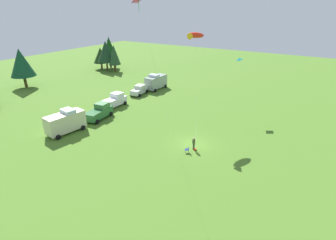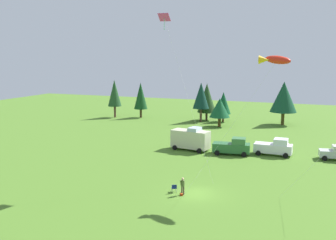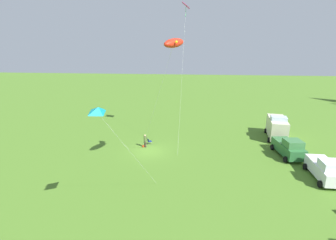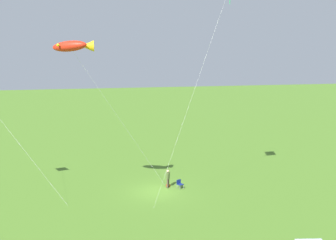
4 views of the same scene
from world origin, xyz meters
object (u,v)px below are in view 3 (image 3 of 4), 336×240
backpack_on_grass (143,146)px  kite_large_fish (174,43)px  truck_green_flatbed (289,148)px  van_camper_beige (277,127)px  truck_white_pickup (326,169)px  kite_delta_teal (99,111)px  folding_chair (149,141)px  kite_diamond_rainbow (186,10)px  person_kite_flyer (145,140)px

backpack_on_grass → kite_large_fish: kite_large_fish is taller
truck_green_flatbed → kite_large_fish: kite_large_fish is taller
van_camper_beige → truck_white_pickup: size_ratio=1.12×
kite_delta_teal → truck_green_flatbed: bearing=129.2°
folding_chair → kite_diamond_rainbow: 17.20m
person_kite_flyer → kite_delta_teal: (15.43, -0.06, 7.90)m
van_camper_beige → truck_green_flatbed: bearing=4.5°
truck_white_pickup → kite_delta_teal: (8.88, -19.19, 7.82)m
van_camper_beige → person_kite_flyer: bearing=-66.2°
folding_chair → person_kite_flyer: bearing=-137.2°
kite_diamond_rainbow → backpack_on_grass: bearing=-54.3°
folding_chair → truck_green_flatbed: size_ratio=0.16×
kite_diamond_rainbow → kite_delta_teal: bearing=-14.3°
backpack_on_grass → truck_white_pickup: (6.60, 19.38, 0.99)m
truck_green_flatbed → kite_delta_teal: size_ratio=0.56×
truck_white_pickup → backpack_on_grass: bearing=-107.6°
person_kite_flyer → truck_white_pickup: truck_white_pickup is taller
kite_large_fish → folding_chair: bearing=-156.1°
van_camper_beige → kite_diamond_rainbow: (1.31, -13.04, 15.24)m
van_camper_beige → kite_large_fish: 21.81m
person_kite_flyer → kite_delta_teal: bearing=-145.8°
truck_white_pickup → kite_diamond_rainbow: size_ratio=0.28×
backpack_on_grass → truck_white_pickup: size_ratio=0.06×
person_kite_flyer → kite_large_fish: kite_large_fish is taller
person_kite_flyer → folding_chair: bearing=15.9°
truck_white_pickup → kite_large_fish: bearing=-84.5°
person_kite_flyer → folding_chair: (-1.02, 0.34, -0.53)m
backpack_on_grass → person_kite_flyer: bearing=77.5°
van_camper_beige → kite_delta_teal: 28.12m
person_kite_flyer → kite_large_fish: 14.84m
van_camper_beige → kite_diamond_rainbow: 20.09m
folding_chair → truck_green_flatbed: truck_green_flatbed is taller
person_kite_flyer → van_camper_beige: van_camper_beige is taller
backpack_on_grass → truck_green_flatbed: truck_green_flatbed is taller
truck_green_flatbed → kite_diamond_rainbow: size_ratio=0.29×
kite_large_fish → kite_delta_teal: kite_large_fish is taller
person_kite_flyer → kite_diamond_rainbow: size_ratio=0.10×
backpack_on_grass → truck_white_pickup: bearing=71.2°
van_camper_beige → truck_white_pickup: (11.54, 1.28, -0.54)m
kite_large_fish → kite_diamond_rainbow: 12.02m
van_camper_beige → kite_diamond_rainbow: kite_diamond_rainbow is taller
truck_green_flatbed → truck_white_pickup: 5.64m
folding_chair → truck_white_pickup: 20.26m
van_camper_beige → truck_green_flatbed: 6.19m
kite_large_fish → backpack_on_grass: bearing=-150.0°
truck_green_flatbed → kite_delta_teal: kite_delta_teal is taller
folding_chair → kite_large_fish: (8.69, 3.86, 12.52)m
truck_green_flatbed → kite_large_fish: size_ratio=0.39×
van_camper_beige → truck_white_pickup: van_camper_beige is taller
van_camper_beige → truck_green_flatbed: size_ratio=1.09×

